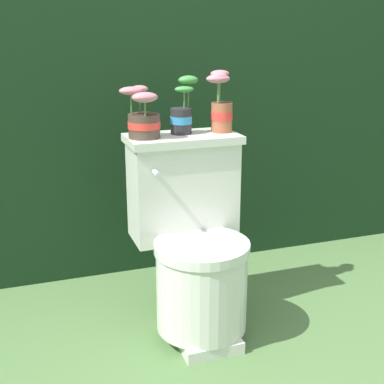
{
  "coord_description": "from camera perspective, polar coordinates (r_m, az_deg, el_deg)",
  "views": [
    {
      "loc": [
        -0.57,
        -1.69,
        1.16
      ],
      "look_at": [
        0.07,
        0.14,
        0.56
      ],
      "focal_mm": 50.0,
      "sensor_mm": 36.0,
      "label": 1
    }
  ],
  "objects": [
    {
      "name": "potted_plant_left",
      "position": [
        2.01,
        -5.24,
        7.84
      ],
      "size": [
        0.15,
        0.14,
        0.19
      ],
      "color": "#47382D",
      "rests_on": "toilet"
    },
    {
      "name": "potted_plant_middle",
      "position": [
        2.12,
        3.1,
        9.22
      ],
      "size": [
        0.11,
        0.09,
        0.24
      ],
      "color": "#9E5638",
      "rests_on": "toilet"
    },
    {
      "name": "toilet",
      "position": [
        2.08,
        0.11,
        -5.32
      ],
      "size": [
        0.44,
        0.52,
        0.76
      ],
      "color": "silver",
      "rests_on": "ground"
    },
    {
      "name": "ground_plane",
      "position": [
        2.12,
        -0.48,
        -15.8
      ],
      "size": [
        12.0,
        12.0,
        0.0
      ],
      "primitive_type": "plane",
      "color": "#4C703D"
    },
    {
      "name": "hedge_backdrop",
      "position": [
        2.88,
        -7.6,
        7.43
      ],
      "size": [
        3.87,
        0.8,
        1.35
      ],
      "color": "black",
      "rests_on": "ground"
    },
    {
      "name": "potted_plant_midleft",
      "position": [
        2.09,
        -1.05,
        8.49
      ],
      "size": [
        0.12,
        0.08,
        0.22
      ],
      "color": "#262628",
      "rests_on": "toilet"
    }
  ]
}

